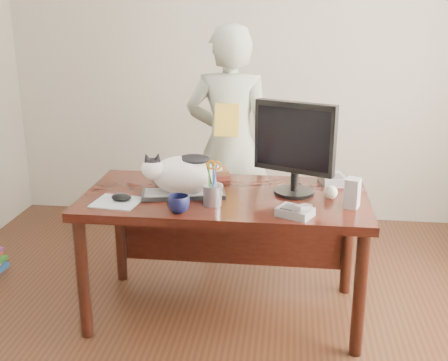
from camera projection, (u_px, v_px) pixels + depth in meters
room at (209, 109)px, 2.42m from camera, size 4.50×4.50×4.50m
desk at (227, 214)px, 3.29m from camera, size 1.60×0.80×0.75m
keyboard at (184, 194)px, 3.15m from camera, size 0.49×0.26×0.03m
cat at (181, 173)px, 3.11m from camera, size 0.45×0.29×0.26m
monitor at (295, 143)px, 3.09m from camera, size 0.45×0.30×0.53m
pen_cup at (213, 193)px, 2.99m from camera, size 0.12×0.12×0.25m
mousepad at (117, 202)px, 3.05m from camera, size 0.27×0.25×0.01m
mouse at (121, 197)px, 3.06m from camera, size 0.12×0.08×0.04m
coffee_mug at (179, 204)px, 2.90m from camera, size 0.15×0.15×0.09m
phone at (296, 211)px, 2.85m from camera, size 0.21×0.19×0.08m
speaker at (352, 193)px, 2.95m from camera, size 0.09×0.10×0.16m
baseball at (331, 192)px, 3.10m from camera, size 0.08×0.08×0.08m
book_stack at (212, 174)px, 3.45m from camera, size 0.24×0.22×0.08m
calculator at (333, 179)px, 3.36m from camera, size 0.17×0.21×0.06m
person at (230, 146)px, 3.91m from camera, size 0.62×0.42×1.67m
held_book at (227, 120)px, 3.68m from camera, size 0.16×0.10×0.22m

